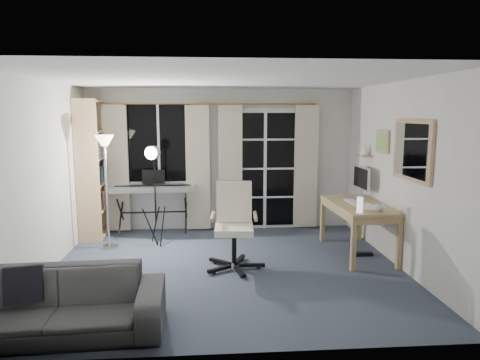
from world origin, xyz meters
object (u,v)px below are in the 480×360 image
at_px(monitor, 361,179).
at_px(mug, 379,207).
at_px(bookshelf, 92,172).
at_px(torchiere_lamp, 105,158).
at_px(studio_light, 153,164).
at_px(office_chair, 234,217).
at_px(desk, 358,210).
at_px(sofa, 53,294).
at_px(keyboard_piano, 153,189).

height_order(monitor, mug, monitor).
distance_m(bookshelf, mug, 4.50).
relative_size(monitor, mug, 4.40).
height_order(bookshelf, torchiere_lamp, bookshelf).
distance_m(studio_light, monitor, 3.13).
distance_m(office_chair, monitor, 2.16).
xyz_separation_m(studio_light, monitor, (3.12, -0.16, -0.23)).
relative_size(bookshelf, mug, 18.30).
bearing_deg(torchiere_lamp, mug, -15.84).
bearing_deg(desk, monitor, 64.26).
bearing_deg(torchiere_lamp, sofa, -88.12).
relative_size(torchiere_lamp, sofa, 0.85).
bearing_deg(desk, torchiere_lamp, 169.18).
bearing_deg(office_chair, bookshelf, 147.34).
xyz_separation_m(torchiere_lamp, desk, (3.59, -0.55, -0.71)).
xyz_separation_m(desk, mug, (0.10, -0.50, 0.15)).
bearing_deg(monitor, studio_light, 175.00).
distance_m(monitor, mug, 0.98).
bearing_deg(sofa, monitor, 30.89).
bearing_deg(desk, office_chair, -171.12).
bearing_deg(mug, keyboard_piano, 150.75).
xyz_separation_m(bookshelf, sofa, (0.50, -3.32, -0.67)).
distance_m(keyboard_piano, desk, 3.26).
xyz_separation_m(keyboard_piano, sofa, (-0.50, -3.25, -0.37)).
relative_size(bookshelf, keyboard_piano, 1.60).
bearing_deg(studio_light, monitor, 14.04).
bearing_deg(torchiere_lamp, desk, -8.68).
relative_size(desk, sofa, 0.71).
bearing_deg(studio_light, sofa, -85.88).
bearing_deg(torchiere_lamp, bookshelf, 118.29).
distance_m(studio_light, mug, 3.25).
distance_m(office_chair, mug, 1.89).
bearing_deg(bookshelf, monitor, -14.51).
bearing_deg(office_chair, mug, -0.69).
height_order(studio_light, monitor, studio_light).
relative_size(mug, sofa, 0.06).
xyz_separation_m(monitor, mug, (-0.10, -0.95, -0.22)).
bearing_deg(studio_light, torchiere_lamp, -158.27).
relative_size(torchiere_lamp, desk, 1.20).
distance_m(bookshelf, monitor, 4.29).
height_order(studio_light, office_chair, studio_light).
distance_m(torchiere_lamp, desk, 3.70).
distance_m(bookshelf, desk, 4.24).
relative_size(desk, mug, 11.59).
bearing_deg(keyboard_piano, sofa, -100.12).
xyz_separation_m(torchiere_lamp, office_chair, (1.82, -0.89, -0.70)).
distance_m(desk, monitor, 0.61).
xyz_separation_m(torchiere_lamp, monitor, (3.79, -0.10, -0.34)).
xyz_separation_m(keyboard_piano, studio_light, (0.09, -0.64, 0.49)).
bearing_deg(bookshelf, desk, -21.05).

